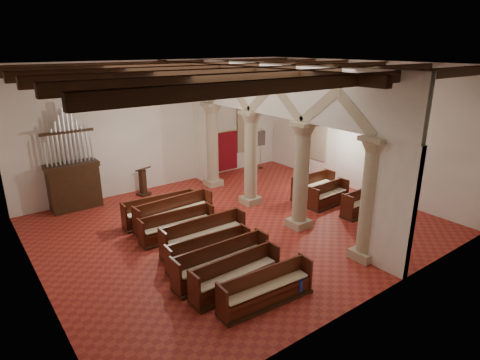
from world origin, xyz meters
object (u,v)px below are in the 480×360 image
object	(u,v)px
lectern	(143,183)
aisle_pew_0	(361,206)
pipe_organ	(73,178)
processional_banner	(261,155)
nave_pew_0	(266,293)

from	to	relation	value
lectern	aisle_pew_0	xyz separation A→B (m)	(6.22, -7.42, -0.23)
aisle_pew_0	lectern	bearing A→B (deg)	129.64
pipe_organ	aisle_pew_0	distance (m)	11.99
aisle_pew_0	pipe_organ	bearing A→B (deg)	139.72
processional_banner	aisle_pew_0	world-z (taller)	processional_banner
processional_banner	aisle_pew_0	size ratio (longest dim) A/B	1.25
pipe_organ	nave_pew_0	bearing A→B (deg)	-77.62
pipe_organ	aisle_pew_0	world-z (taller)	pipe_organ
lectern	aisle_pew_0	size ratio (longest dim) A/B	0.75
pipe_organ	lectern	bearing A→B (deg)	-4.89
lectern	pipe_organ	bearing A→B (deg)	156.27
lectern	aisle_pew_0	distance (m)	9.69
pipe_organ	lectern	size ratio (longest dim) A/B	3.16
lectern	processional_banner	world-z (taller)	processional_banner
processional_banner	nave_pew_0	xyz separation A→B (m)	(-7.85, -9.75, -0.46)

